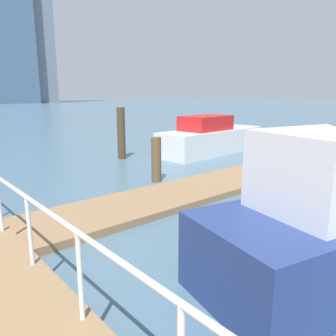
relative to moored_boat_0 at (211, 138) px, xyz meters
name	(u,v)px	position (x,y,z in m)	size (l,w,h in m)	color
ground_plane	(5,152)	(-7.79, 7.02, -0.74)	(300.00, 300.00, 0.00)	slate
floating_dock	(210,186)	(-4.87, -4.35, -0.65)	(12.85, 2.00, 0.18)	#93704C
dock_piling_0	(121,133)	(-4.26, 1.59, 0.42)	(0.36, 0.36, 2.32)	#473826
dock_piling_2	(156,160)	(-5.59, -2.59, 0.01)	(0.33, 0.33, 1.50)	brown
dock_piling_3	(267,191)	(-6.73, -7.52, 0.27)	(0.26, 0.26, 2.01)	brown
moored_boat_0	(211,138)	(0.00, 0.00, 0.00)	(6.45, 2.46, 1.87)	white
moored_boat_2	(334,222)	(-7.18, -9.03, 0.18)	(5.05, 2.92, 9.23)	navy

